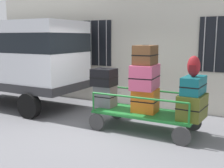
# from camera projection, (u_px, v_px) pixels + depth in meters

# --- Properties ---
(ground_plane) EXTENTS (40.00, 40.00, 0.00)m
(ground_plane) POSITION_uv_depth(u_px,v_px,m) (105.00, 130.00, 6.65)
(ground_plane) COLOR slate
(building_wall) EXTENTS (12.00, 0.38, 5.00)m
(building_wall) POSITION_uv_depth(u_px,v_px,m) (148.00, 27.00, 8.54)
(building_wall) COLOR beige
(building_wall) RESTS_ON ground
(van) EXTENTS (4.55, 1.99, 2.67)m
(van) POSITION_uv_depth(u_px,v_px,m) (15.00, 55.00, 8.82)
(van) COLOR silver
(van) RESTS_ON ground
(luggage_cart) EXTENTS (2.44, 1.11, 0.45)m
(luggage_cart) POSITION_uv_depth(u_px,v_px,m) (145.00, 115.00, 6.55)
(luggage_cart) COLOR #1E722D
(luggage_cart) RESTS_ON ground
(cart_railing) EXTENTS (2.32, 0.98, 0.46)m
(cart_railing) POSITION_uv_depth(u_px,v_px,m) (145.00, 96.00, 6.48)
(cart_railing) COLOR #1E722D
(cart_railing) RESTS_ON luggage_cart
(suitcase_left_bottom) EXTENTS (0.51, 0.41, 0.54)m
(suitcase_left_bottom) POSITION_uv_depth(u_px,v_px,m) (105.00, 96.00, 7.04)
(suitcase_left_bottom) COLOR slate
(suitcase_left_bottom) RESTS_ON luggage_cart
(suitcase_left_middle) EXTENTS (0.56, 0.53, 0.44)m
(suitcase_left_middle) POSITION_uv_depth(u_px,v_px,m) (104.00, 77.00, 6.92)
(suitcase_left_middle) COLOR black
(suitcase_left_middle) RESTS_ON suitcase_left_bottom
(suitcase_midleft_bottom) EXTENTS (0.58, 0.49, 0.56)m
(suitcase_midleft_bottom) POSITION_uv_depth(u_px,v_px,m) (145.00, 100.00, 6.51)
(suitcase_midleft_bottom) COLOR orange
(suitcase_midleft_bottom) RESTS_ON luggage_cart
(suitcase_midleft_middle) EXTENTS (0.60, 0.84, 0.57)m
(suitcase_midleft_middle) POSITION_uv_depth(u_px,v_px,m) (145.00, 77.00, 6.37)
(suitcase_midleft_middle) COLOR #CC4C72
(suitcase_midleft_middle) RESTS_ON suitcase_midleft_bottom
(suitcase_midleft_top) EXTENTS (0.46, 0.60, 0.44)m
(suitcase_midleft_top) POSITION_uv_depth(u_px,v_px,m) (145.00, 55.00, 6.28)
(suitcase_midleft_top) COLOR brown
(suitcase_midleft_top) RESTS_ON suitcase_midleft_middle
(suitcase_center_bottom) EXTENTS (0.56, 0.78, 0.54)m
(suitcase_center_bottom) POSITION_uv_depth(u_px,v_px,m) (192.00, 107.00, 5.96)
(suitcase_center_bottom) COLOR #4C5119
(suitcase_center_bottom) RESTS_ON luggage_cart
(suitcase_center_middle) EXTENTS (0.43, 0.78, 0.38)m
(suitcase_center_middle) POSITION_uv_depth(u_px,v_px,m) (194.00, 85.00, 5.91)
(suitcase_center_middle) COLOR #0F5960
(suitcase_center_middle) RESTS_ON suitcase_center_bottom
(backpack) EXTENTS (0.27, 0.22, 0.44)m
(backpack) POSITION_uv_depth(u_px,v_px,m) (194.00, 66.00, 5.80)
(backpack) COLOR maroon
(backpack) RESTS_ON suitcase_center_middle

